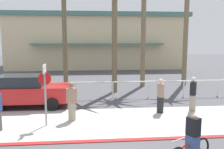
% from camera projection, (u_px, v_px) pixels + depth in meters
% --- Properties ---
extents(ground_plane, '(80.00, 80.00, 0.00)m').
position_uv_depth(ground_plane, '(94.00, 93.00, 16.40)').
color(ground_plane, '#4C4C51').
extents(sidewalk_strip, '(44.00, 4.00, 0.02)m').
position_uv_depth(sidewalk_strip, '(97.00, 122.00, 10.69)').
color(sidewalk_strip, beige).
rests_on(sidewalk_strip, ground).
extents(curb_paint, '(44.00, 0.24, 0.03)m').
position_uv_depth(curb_paint, '(99.00, 141.00, 8.71)').
color(curb_paint, maroon).
rests_on(curb_paint, ground).
extents(building_backdrop, '(21.56, 12.12, 6.61)m').
position_uv_depth(building_backdrop, '(96.00, 41.00, 33.09)').
color(building_backdrop, beige).
rests_on(building_backdrop, ground).
extents(rail_fence, '(24.42, 0.08, 1.04)m').
position_uv_depth(rail_fence, '(94.00, 85.00, 14.80)').
color(rail_fence, white).
rests_on(rail_fence, ground).
extents(stop_sign_bike_lane, '(0.52, 0.56, 2.56)m').
position_uv_depth(stop_sign_bike_lane, '(45.00, 86.00, 10.07)').
color(stop_sign_bike_lane, gray).
rests_on(stop_sign_bike_lane, ground).
extents(palm_tree_0, '(3.23, 3.09, 8.98)m').
position_uv_depth(palm_tree_0, '(63.00, 2.00, 18.79)').
color(palm_tree_0, brown).
rests_on(palm_tree_0, ground).
extents(palm_tree_1, '(3.26, 3.42, 7.47)m').
position_uv_depth(palm_tree_1, '(115.00, 10.00, 16.03)').
color(palm_tree_1, brown).
rests_on(palm_tree_1, ground).
extents(car_red_1, '(4.40, 2.02, 1.69)m').
position_uv_depth(car_red_1, '(26.00, 91.00, 13.05)').
color(car_red_1, red).
rests_on(car_red_1, ground).
extents(cyclist_red_0, '(1.61, 0.95, 1.50)m').
position_uv_depth(cyclist_red_0, '(192.00, 141.00, 7.02)').
color(cyclist_red_0, black).
rests_on(cyclist_red_0, ground).
extents(pedestrian_1, '(0.44, 0.48, 1.73)m').
position_uv_depth(pedestrian_1, '(193.00, 95.00, 12.24)').
color(pedestrian_1, gray).
rests_on(pedestrian_1, ground).
extents(pedestrian_2, '(0.47, 0.43, 1.72)m').
position_uv_depth(pedestrian_2, '(72.00, 103.00, 10.79)').
color(pedestrian_2, gray).
rests_on(pedestrian_2, ground).
extents(pedestrian_3, '(0.35, 0.43, 1.69)m').
position_uv_depth(pedestrian_3, '(160.00, 97.00, 11.96)').
color(pedestrian_3, '#232326').
rests_on(pedestrian_3, ground).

